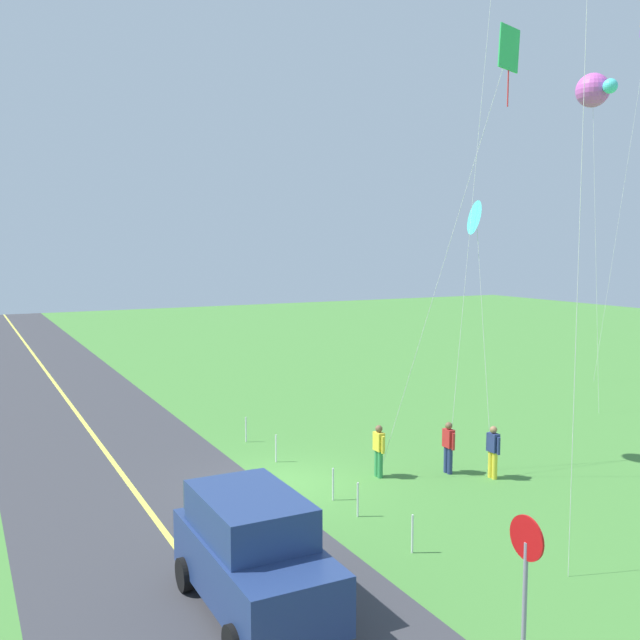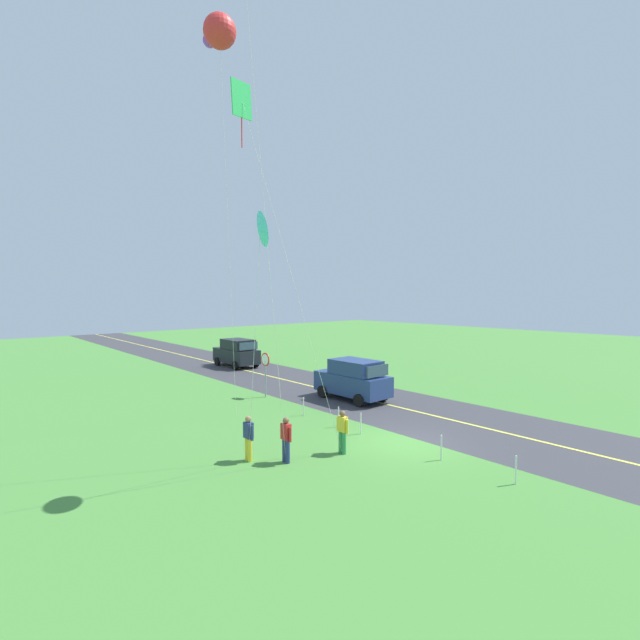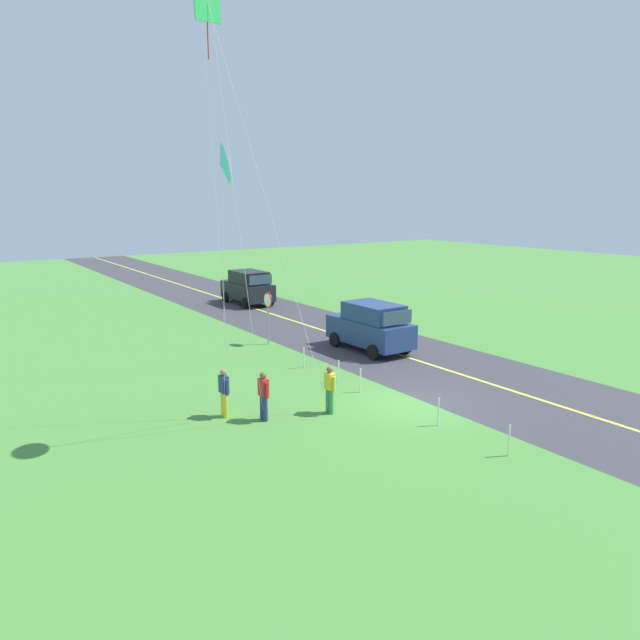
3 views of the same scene
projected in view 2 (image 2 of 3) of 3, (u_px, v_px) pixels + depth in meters
ground_plane at (408, 443)px, 17.50m from camera, size 120.00×120.00×0.10m
asphalt_road at (462, 422)px, 20.14m from camera, size 120.00×7.00×0.00m
road_centre_stripe at (462, 422)px, 20.14m from camera, size 120.00×0.16×0.00m
car_suv_foreground at (353, 379)px, 24.51m from camera, size 4.40×2.12×2.24m
car_parked_east_far at (237, 352)px, 35.80m from camera, size 4.40×2.12×2.24m
stop_sign at (265, 366)px, 25.02m from camera, size 0.76×0.08×2.56m
person_adult_near at (342, 430)px, 16.17m from camera, size 0.58×0.22×1.60m
person_adult_companion at (286, 438)px, 15.29m from camera, size 0.58×0.22×1.60m
person_child_watcher at (248, 437)px, 15.44m from camera, size 0.58×0.22×1.60m
kite_red_low at (244, 108)px, 14.94m from camera, size 2.01×3.49×13.11m
kite_yellow_high at (260, 230)px, 13.36m from camera, size 2.31×0.95×8.39m
kite_orange_near at (219, 32)px, 18.71m from camera, size 2.14×2.14×17.74m
fence_post_0 at (516, 470)px, 13.54m from camera, size 0.05×0.05×0.90m
fence_post_1 at (441, 448)px, 15.52m from camera, size 0.05×0.05×0.90m
fence_post_2 at (361, 423)px, 18.44m from camera, size 0.05×0.05×0.90m
fence_post_3 at (339, 417)px, 19.44m from camera, size 0.05×0.05×0.90m
fence_post_4 at (303, 406)px, 21.28m from camera, size 0.05×0.05×0.90m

